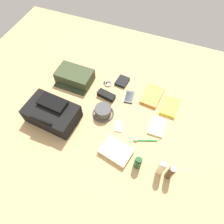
% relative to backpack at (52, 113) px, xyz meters
% --- Properties ---
extents(ground_plane, '(2.64, 2.02, 0.02)m').
position_rel_backpack_xyz_m(ground_plane, '(-0.38, -0.18, -0.08)').
color(ground_plane, tan).
rests_on(ground_plane, ground).
extents(backpack, '(0.38, 0.26, 0.16)m').
position_rel_backpack_xyz_m(backpack, '(0.00, 0.00, 0.00)').
color(backpack, black).
rests_on(backpack, ground_plane).
extents(toiletry_pouch, '(0.29, 0.22, 0.10)m').
position_rel_backpack_xyz_m(toiletry_pouch, '(0.02, -0.38, -0.02)').
color(toiletry_pouch, '#384228').
rests_on(toiletry_pouch, ground_plane).
extents(bucket_hat, '(0.16, 0.16, 0.07)m').
position_rel_backpack_xyz_m(bucket_hat, '(-0.32, -0.16, -0.03)').
color(bucket_hat, '#4A4A4A').
rests_on(bucket_hat, ground_plane).
extents(cologne_bottle, '(0.04, 0.04, 0.15)m').
position_rel_backpack_xyz_m(cologne_bottle, '(-0.87, 0.11, 0.00)').
color(cologne_bottle, '#473319').
rests_on(cologne_bottle, ground_plane).
extents(lotion_bottle, '(0.04, 0.04, 0.16)m').
position_rel_backpack_xyz_m(lotion_bottle, '(-0.81, 0.11, 0.01)').
color(lotion_bottle, beige).
rests_on(lotion_bottle, ground_plane).
extents(shampoo_bottle, '(0.05, 0.05, 0.11)m').
position_rel_backpack_xyz_m(shampoo_bottle, '(-0.67, 0.12, -0.01)').
color(shampoo_bottle, '#19471E').
rests_on(shampoo_bottle, ground_plane).
extents(paperback_novel, '(0.12, 0.18, 0.02)m').
position_rel_backpack_xyz_m(paperback_novel, '(-0.77, -0.40, -0.06)').
color(paperback_novel, yellow).
rests_on(paperback_novel, ground_plane).
extents(travel_guidebook, '(0.15, 0.22, 0.02)m').
position_rel_backpack_xyz_m(travel_guidebook, '(-0.61, -0.45, -0.06)').
color(travel_guidebook, orange).
rests_on(travel_guidebook, ground_plane).
extents(cell_phone, '(0.08, 0.12, 0.01)m').
position_rel_backpack_xyz_m(cell_phone, '(-0.45, -0.38, -0.06)').
color(cell_phone, black).
rests_on(cell_phone, ground_plane).
extents(media_player, '(0.07, 0.09, 0.01)m').
position_rel_backpack_xyz_m(media_player, '(-0.46, -0.10, -0.06)').
color(media_player, '#B7B7BC').
rests_on(media_player, ground_plane).
extents(wristwatch, '(0.07, 0.06, 0.01)m').
position_rel_backpack_xyz_m(wristwatch, '(-0.24, -0.44, -0.06)').
color(wristwatch, '#99999E').
rests_on(wristwatch, ground_plane).
extents(toothbrush, '(0.16, 0.07, 0.02)m').
position_rel_backpack_xyz_m(toothbrush, '(-0.66, -0.06, -0.06)').
color(toothbrush, '#198C33').
rests_on(toothbrush, ground_plane).
extents(wallet, '(0.10, 0.12, 0.02)m').
position_rel_backpack_xyz_m(wallet, '(-0.35, -0.50, -0.06)').
color(wallet, black).
rests_on(wallet, ground_plane).
extents(notepad, '(0.11, 0.15, 0.02)m').
position_rel_backpack_xyz_m(notepad, '(-0.72, -0.20, -0.06)').
color(notepad, beige).
rests_on(notepad, ground_plane).
extents(folded_towel, '(0.22, 0.18, 0.04)m').
position_rel_backpack_xyz_m(folded_towel, '(-0.51, 0.08, -0.05)').
color(folded_towel, beige).
rests_on(folded_towel, ground_plane).
extents(sunglasses_case, '(0.15, 0.08, 0.04)m').
position_rel_backpack_xyz_m(sunglasses_case, '(-0.28, -0.32, -0.05)').
color(sunglasses_case, black).
rests_on(sunglasses_case, ground_plane).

